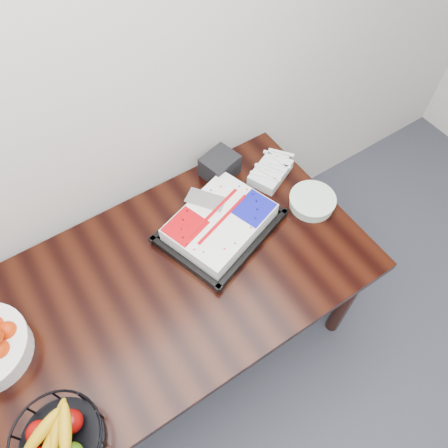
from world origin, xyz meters
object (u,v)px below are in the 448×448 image
napkin_box (220,166)px  fruit_basket (58,440)px  plate_stack (312,201)px  table (152,301)px  cake_tray (220,224)px

napkin_box → fruit_basket: bearing=-147.2°
napkin_box → plate_stack: bearing=-57.5°
table → plate_stack: 0.81m
table → napkin_box: napkin_box is taller
fruit_basket → napkin_box: fruit_basket is taller
fruit_basket → napkin_box: (1.04, 0.67, -0.01)m
plate_stack → fruit_basket: bearing=-167.1°
cake_tray → plate_stack: 0.43m
table → fruit_basket: (-0.48, -0.32, 0.15)m
plate_stack → napkin_box: size_ratio=1.33×
table → napkin_box: 0.68m
table → plate_stack: (0.80, -0.03, 0.11)m
cake_tray → napkin_box: 0.31m
table → napkin_box: (0.56, 0.35, 0.14)m
fruit_basket → napkin_box: size_ratio=1.89×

